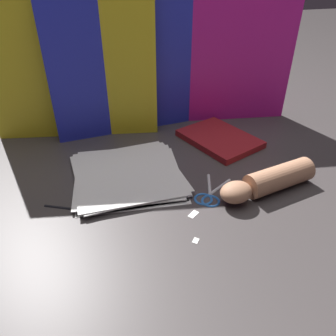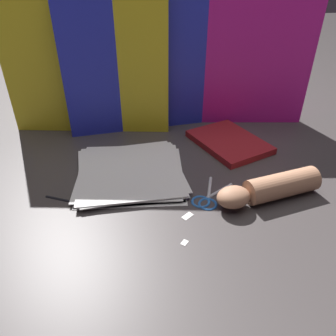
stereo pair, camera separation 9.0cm
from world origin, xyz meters
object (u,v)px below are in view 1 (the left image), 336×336
object	(u,v)px
hand_forearm	(269,181)
paper_stack	(128,175)
book_closed	(219,139)
scissors	(209,194)

from	to	relation	value
hand_forearm	paper_stack	bearing A→B (deg)	155.22
book_closed	hand_forearm	distance (m)	0.30
paper_stack	book_closed	size ratio (longest dim) A/B	1.08
book_closed	paper_stack	bearing A→B (deg)	-158.64
paper_stack	hand_forearm	distance (m)	0.40
paper_stack	hand_forearm	bearing A→B (deg)	-24.78
paper_stack	hand_forearm	world-z (taller)	hand_forearm
hand_forearm	scissors	bearing A→B (deg)	172.70
paper_stack	hand_forearm	xyz separation A→B (m)	(0.36, -0.17, 0.03)
book_closed	scissors	bearing A→B (deg)	-117.28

